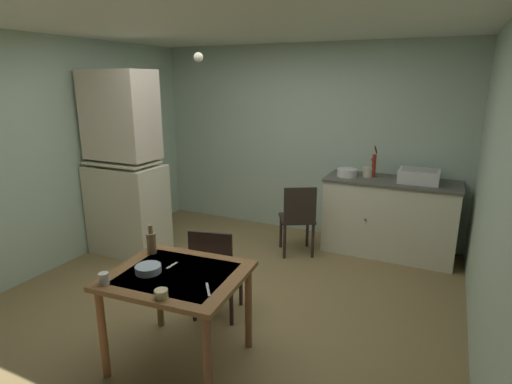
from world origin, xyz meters
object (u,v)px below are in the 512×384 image
hand_pump (374,164)px  chair_far_side (215,269)px  sink_basin (419,176)px  dining_table (178,286)px  mixing_bowl_counter (347,173)px  glass_bottle (151,242)px  hutch_cabinet (125,171)px  serving_bowl_wide (148,269)px  teacup_cream (161,294)px  chair_by_counter (298,218)px

hand_pump → chair_far_side: size_ratio=0.46×
sink_basin → hand_pump: hand_pump is taller
dining_table → mixing_bowl_counter: bearing=78.1°
sink_basin → glass_bottle: size_ratio=1.86×
hutch_cabinet → serving_bowl_wide: size_ratio=11.77×
serving_bowl_wide → sink_basin: bearing=60.9°
hutch_cabinet → chair_far_side: hutch_cabinet is taller
mixing_bowl_counter → serving_bowl_wide: size_ratio=1.30×
chair_far_side → glass_bottle: glass_bottle is taller
dining_table → teacup_cream: 0.37m
sink_basin → chair_by_counter: bearing=-157.4°
chair_far_side → chair_by_counter: bearing=83.1°
hutch_cabinet → teacup_cream: bearing=-42.9°
hand_pump → dining_table: hand_pump is taller
sink_basin → chair_far_side: size_ratio=0.51×
chair_far_side → hutch_cabinet: bearing=154.9°
serving_bowl_wide → dining_table: bearing=22.2°
chair_far_side → glass_bottle: 0.65m
chair_far_side → serving_bowl_wide: bearing=-99.5°
sink_basin → chair_far_side: (-1.46, -2.12, -0.54)m
hutch_cabinet → glass_bottle: hutch_cabinet is taller
dining_table → chair_far_side: size_ratio=1.17×
mixing_bowl_counter → teacup_cream: (-0.46, -3.04, -0.21)m
sink_basin → glass_bottle: (-1.78, -2.56, -0.18)m
sink_basin → chair_far_side: 2.63m
chair_far_side → chair_by_counter: chair_by_counter is taller
dining_table → serving_bowl_wide: (-0.19, -0.08, 0.13)m
hutch_cabinet → teacup_cream: size_ratio=24.76×
teacup_cream → glass_bottle: 0.74m
hutch_cabinet → chair_far_side: size_ratio=2.55×
mixing_bowl_counter → dining_table: size_ratio=0.24×
sink_basin → glass_bottle: bearing=-124.8°
chair_far_side → teacup_cream: (0.19, -0.96, 0.30)m
chair_far_side → serving_bowl_wide: (-0.12, -0.72, 0.30)m
mixing_bowl_counter → chair_far_side: size_ratio=0.28×
chair_far_side → chair_by_counter: 1.61m
chair_by_counter → teacup_cream: chair_by_counter is taller
teacup_cream → chair_far_side: bearing=101.0°
mixing_bowl_counter → glass_bottle: bearing=-111.0°
mixing_bowl_counter → chair_by_counter: size_ratio=0.27×
mixing_bowl_counter → glass_bottle: 2.69m
hutch_cabinet → dining_table: size_ratio=2.17×
chair_far_side → dining_table: bearing=-83.7°
serving_bowl_wide → glass_bottle: (-0.20, 0.28, 0.07)m
mixing_bowl_counter → serving_bowl_wide: bearing=-105.3°
sink_basin → teacup_cream: (-1.27, -3.09, -0.24)m
serving_bowl_wide → mixing_bowl_counter: bearing=74.7°
mixing_bowl_counter → chair_by_counter: (-0.45, -0.48, -0.50)m
glass_bottle → hutch_cabinet: bearing=138.4°
dining_table → chair_far_side: chair_far_side is taller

